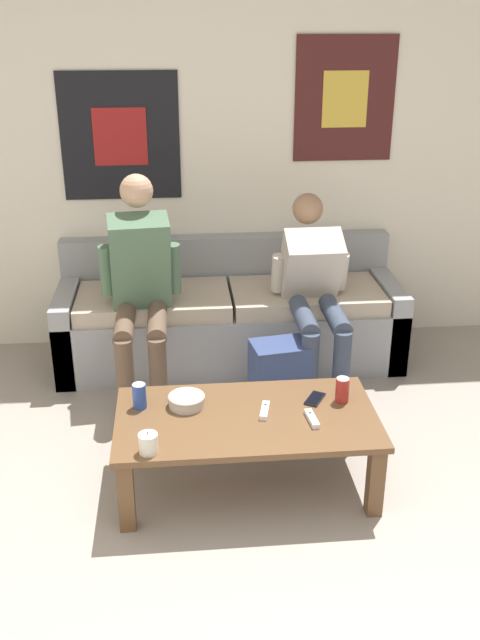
# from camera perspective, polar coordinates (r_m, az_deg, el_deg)

# --- Properties ---
(wall_back) EXTENTS (10.00, 0.07, 2.55)m
(wall_back) POSITION_cam_1_polar(r_m,az_deg,el_deg) (4.66, -3.24, 13.23)
(wall_back) COLOR silver
(wall_back) RESTS_ON ground_plane
(couch) EXTENTS (2.16, 0.72, 0.75)m
(couch) POSITION_cam_1_polar(r_m,az_deg,el_deg) (4.61, -0.83, 0.09)
(couch) COLOR gray
(couch) RESTS_ON ground_plane
(coffee_table) EXTENTS (1.22, 0.65, 0.38)m
(coffee_table) POSITION_cam_1_polar(r_m,az_deg,el_deg) (3.37, 0.53, -8.51)
(coffee_table) COLOR brown
(coffee_table) RESTS_ON ground_plane
(person_seated_adult) EXTENTS (0.47, 0.85, 1.27)m
(person_seated_adult) POSITION_cam_1_polar(r_m,az_deg,el_deg) (4.10, -7.99, 2.92)
(person_seated_adult) COLOR brown
(person_seated_adult) RESTS_ON ground_plane
(person_seated_teen) EXTENTS (0.47, 0.99, 1.10)m
(person_seated_teen) POSITION_cam_1_polar(r_m,az_deg,el_deg) (4.22, 5.95, 2.58)
(person_seated_teen) COLOR #384256
(person_seated_teen) RESTS_ON ground_plane
(backpack) EXTENTS (0.34, 0.29, 0.43)m
(backpack) POSITION_cam_1_polar(r_m,az_deg,el_deg) (4.02, 3.20, -4.84)
(backpack) COLOR navy
(backpack) RESTS_ON ground_plane
(ceramic_bowl) EXTENTS (0.18, 0.18, 0.06)m
(ceramic_bowl) POSITION_cam_1_polar(r_m,az_deg,el_deg) (3.41, -4.30, -6.40)
(ceramic_bowl) COLOR #B7B2A8
(ceramic_bowl) RESTS_ON coffee_table
(pillar_candle) EXTENTS (0.08, 0.08, 0.10)m
(pillar_candle) POSITION_cam_1_polar(r_m,az_deg,el_deg) (3.09, -7.35, -9.76)
(pillar_candle) COLOR silver
(pillar_candle) RESTS_ON coffee_table
(drink_can_blue) EXTENTS (0.07, 0.07, 0.12)m
(drink_can_blue) POSITION_cam_1_polar(r_m,az_deg,el_deg) (3.41, -8.05, -6.03)
(drink_can_blue) COLOR #28479E
(drink_can_blue) RESTS_ON coffee_table
(drink_can_red) EXTENTS (0.07, 0.07, 0.12)m
(drink_can_red) POSITION_cam_1_polar(r_m,az_deg,el_deg) (3.46, 8.18, -5.55)
(drink_can_red) COLOR maroon
(drink_can_red) RESTS_ON coffee_table
(game_controller_near_left) EXTENTS (0.07, 0.15, 0.03)m
(game_controller_near_left) POSITION_cam_1_polar(r_m,az_deg,el_deg) (3.36, 1.99, -7.25)
(game_controller_near_left) COLOR white
(game_controller_near_left) RESTS_ON coffee_table
(game_controller_near_right) EXTENTS (0.05, 0.15, 0.03)m
(game_controller_near_right) POSITION_cam_1_polar(r_m,az_deg,el_deg) (3.31, 5.78, -7.86)
(game_controller_near_right) COLOR white
(game_controller_near_right) RESTS_ON coffee_table
(cell_phone) EXTENTS (0.13, 0.15, 0.01)m
(cell_phone) POSITION_cam_1_polar(r_m,az_deg,el_deg) (3.48, 6.01, -6.28)
(cell_phone) COLOR black
(cell_phone) RESTS_ON coffee_table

